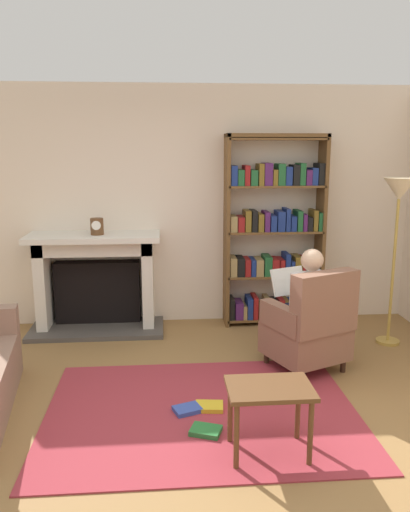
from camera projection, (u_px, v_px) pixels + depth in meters
The scene contains 11 objects.
ground at pixel (205, 433), 3.68m from camera, with size 14.00×14.00×0.00m, color olive.
back_wall at pixel (187, 206), 5.89m from camera, with size 5.60×0.10×2.70m, color beige.
area_rug at pixel (202, 412), 3.97m from camera, with size 2.40×1.80×0.01m, color #982E38.
fireplace at pixel (96, 278), 5.72m from camera, with size 1.47×0.64×1.09m.
mantel_clock at pixel (97, 226), 5.50m from camera, with size 0.14×0.14×0.18m.
bookshelf at pixel (274, 234), 5.82m from camera, with size 1.12×0.32×2.16m.
armchair_reading at pixel (310, 327), 4.64m from camera, with size 0.83×0.82×0.97m.
seated_reader at pixel (303, 302), 4.70m from camera, with size 0.51×0.60×1.14m.
side_table at pixel (269, 397), 3.36m from camera, with size 0.56×0.39×0.49m.
scattered_books at pixel (210, 412), 3.93m from camera, with size 0.68×0.68×0.04m.
floor_lamp at pixel (398, 204), 5.09m from camera, with size 0.32×0.32×1.72m.
Camera 1 is at (-0.27, -3.32, 2.02)m, focal length 35.96 mm.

